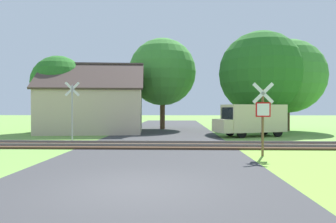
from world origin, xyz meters
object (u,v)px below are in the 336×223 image
Objects in this scene: stop_sign_near at (263,114)px; house at (94,109)px; tree_center at (162,72)px; crossing_sign_far at (72,107)px; tree_far at (288,76)px; tree_right at (261,73)px; mail_truck at (251,119)px; tree_left at (59,83)px.

stop_sign_near is 0.34× the size of house.
crossing_sign_far is at bearing -113.63° from tree_center.
tree_far is 0.93× the size of tree_center.
tree_center is at bearing 161.50° from tree_right.
mail_truck is (1.67, 8.79, -0.51)m from stop_sign_near.
tree_far is at bearing 1.91° from house.
house is at bearing -48.49° from stop_sign_near.
tree_far reaches higher than stop_sign_near.
crossing_sign_far is 18.65m from tree_far.
tree_left is 15.73m from mail_truck.
tree_left reaches higher than house.
tree_left reaches higher than mail_truck.
crossing_sign_far is at bearing 87.13° from mail_truck.
tree_center reaches higher than mail_truck.
crossing_sign_far is 12.03m from mail_truck.
house is 1.01× the size of tree_center.
stop_sign_near is 0.58× the size of mail_truck.
tree_far is at bearing 15.46° from crossing_sign_far.
crossing_sign_far is 12.54m from tree_center.
mail_truck is (6.66, -7.59, -4.23)m from tree_center.
stop_sign_near is at bearing -55.26° from house.
mail_truck is (12.09, -3.31, -0.68)m from house.
tree_center reaches higher than crossing_sign_far.
tree_left is 0.74× the size of tree_right.
tree_center is at bearing 26.36° from tree_left.
tree_right reaches higher than crossing_sign_far.
tree_right is at bearing -161.01° from tree_far.
stop_sign_near is 0.38× the size of tree_far.
tree_left is 17.08m from tree_right.
stop_sign_near is at bearing -42.54° from crossing_sign_far.
stop_sign_near is 18.29m from tree_left.
tree_right is 1.63× the size of mail_truck.
tree_far is 1.54× the size of mail_truck.
stop_sign_near is 8.96m from mail_truck.
stop_sign_near is 0.85× the size of crossing_sign_far.
house is 1.68× the size of mail_truck.
tree_center is at bearing -72.31° from stop_sign_near.
tree_far is 2.79m from tree_right.
house is 1.03× the size of tree_right.
tree_center reaches higher than house.
tree_far is (16.05, 9.09, 2.76)m from crossing_sign_far.
house is (-10.43, 12.10, 0.17)m from stop_sign_near.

